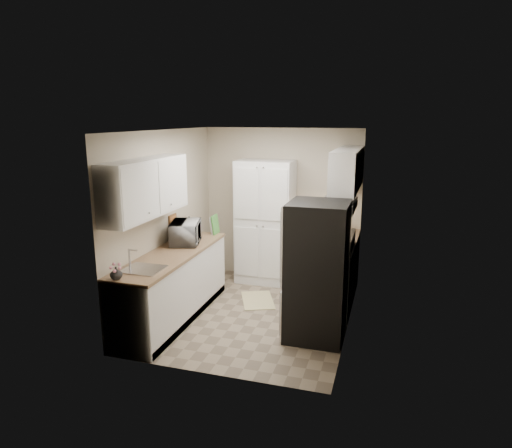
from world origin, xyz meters
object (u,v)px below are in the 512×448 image
object	(u,v)px
pantry_cabinet	(265,222)
wine_bottle	(189,227)
toaster_oven	(335,226)
electric_range	(328,279)
refrigerator	(317,271)
microwave	(186,233)

from	to	relation	value
pantry_cabinet	wine_bottle	world-z (taller)	pantry_cabinet
toaster_oven	wine_bottle	bearing A→B (deg)	-164.28
electric_range	wine_bottle	bearing A→B (deg)	178.40
pantry_cabinet	refrigerator	distance (m)	2.07
wine_bottle	toaster_oven	distance (m)	2.23
refrigerator	toaster_oven	xyz separation A→B (m)	(-0.00, 1.68, 0.18)
microwave	wine_bottle	size ratio (longest dim) A/B	2.11
refrigerator	pantry_cabinet	bearing A→B (deg)	123.46
refrigerator	microwave	size ratio (longest dim) A/B	3.00
pantry_cabinet	toaster_oven	world-z (taller)	pantry_cabinet
pantry_cabinet	wine_bottle	size ratio (longest dim) A/B	7.45
electric_range	refrigerator	distance (m)	0.88
microwave	toaster_oven	distance (m)	2.30
toaster_oven	pantry_cabinet	bearing A→B (deg)	171.86
refrigerator	toaster_oven	size ratio (longest dim) A/B	4.52
electric_range	microwave	size ratio (longest dim) A/B	1.99
toaster_oven	microwave	bearing A→B (deg)	-153.75
pantry_cabinet	wine_bottle	xyz separation A→B (m)	(-0.94, -0.87, 0.05)
wine_bottle	refrigerator	bearing A→B (deg)	-22.44
pantry_cabinet	wine_bottle	bearing A→B (deg)	-137.35
wine_bottle	microwave	bearing A→B (deg)	-72.15
pantry_cabinet	microwave	world-z (taller)	pantry_cabinet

